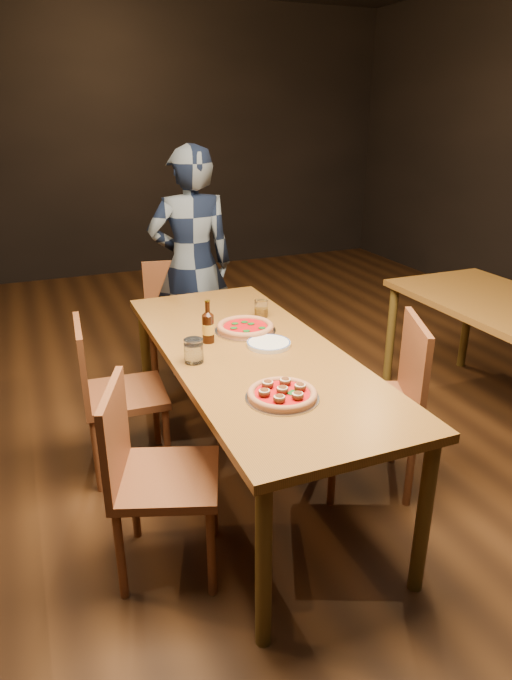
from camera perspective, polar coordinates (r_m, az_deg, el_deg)
name	(u,v)px	position (r m, az deg, el deg)	size (l,w,h in m)	color
ground	(252,479)	(3.12, -0.36, -13.78)	(9.00, 9.00, 0.00)	black
room_shell	(251,102)	(2.53, -0.47, 22.74)	(9.00, 9.00, 9.00)	black
table_main	(252,363)	(2.78, -0.39, -2.35)	(0.80, 2.00, 0.75)	brown
chair_main_nw	(167,477)	(2.40, -8.92, -13.41)	(0.41, 0.41, 0.89)	brown
chair_main_sw	(125,393)	(3.07, -13.05, -5.22)	(0.42, 0.42, 0.89)	brown
chair_main_e	(369,402)	(2.91, 11.26, -6.11)	(0.44, 0.44, 0.94)	brown
chair_end	(178,325)	(3.98, -7.86, 1.53)	(0.42, 0.42, 0.89)	brown
pizza_meatball	(282,394)	(2.29, 2.66, -5.40)	(0.30, 0.30, 0.05)	#B7B7BF
pizza_margherita	(245,327)	(2.98, -1.08, 1.28)	(0.32, 0.32, 0.04)	#B7B7BF
plate_stack	(269,344)	(2.79, 1.29, -0.39)	(0.22, 0.22, 0.02)	white
beer_bottle	(208,328)	(2.82, -4.83, 1.24)	(0.06, 0.06, 0.21)	black
water_glass	(194,351)	(2.61, -6.27, -1.07)	(0.09, 0.09, 0.11)	white
amber_glass	(261,308)	(3.18, 0.52, 3.19)	(0.08, 0.08, 0.09)	#985F11
diner	(192,266)	(4.04, -6.45, 7.44)	(0.60, 0.39, 1.63)	black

